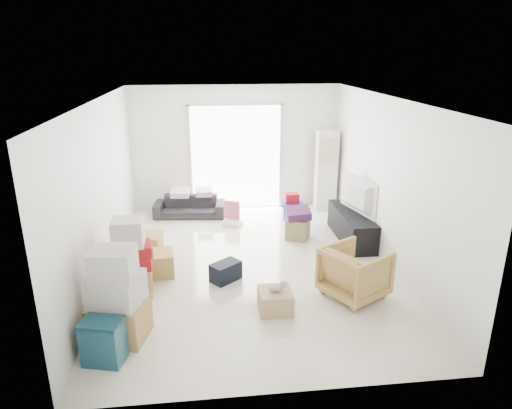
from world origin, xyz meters
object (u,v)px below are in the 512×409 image
object	(u,v)px
ottoman	(298,228)
tv_console	(352,226)
sofa	(190,203)
armchair	(355,270)
ac_tower	(326,171)
television	(353,209)
storage_bins	(103,341)
kids_table	(292,202)
wood_crate	(275,301)

from	to	relation	value
ottoman	tv_console	bearing A→B (deg)	-9.06
sofa	armchair	distance (m)	4.39
ac_tower	television	world-z (taller)	ac_tower
tv_console	storage_bins	world-z (taller)	storage_bins
sofa	storage_bins	xyz separation A→B (m)	(-0.86, -4.76, -0.02)
sofa	ottoman	bearing A→B (deg)	-29.34
tv_console	kids_table	bearing A→B (deg)	134.35
ac_tower	sofa	xyz separation A→B (m)	(-2.99, -0.15, -0.58)
armchair	television	bearing A→B (deg)	-46.99
armchair	kids_table	size ratio (longest dim) A/B	1.29
armchair	wood_crate	distance (m)	1.25
tv_console	storage_bins	xyz separation A→B (m)	(-3.90, -3.14, 0.00)
television	ac_tower	bearing A→B (deg)	-12.97
ac_tower	television	size ratio (longest dim) A/B	1.53
tv_console	sofa	world-z (taller)	sofa
storage_bins	armchair	bearing A→B (deg)	18.72
sofa	kids_table	bearing A→B (deg)	-10.96
sofa	armchair	world-z (taller)	armchair
ac_tower	kids_table	size ratio (longest dim) A/B	2.77
storage_bins	kids_table	xyz separation A→B (m)	(2.94, 4.12, 0.18)
storage_bins	kids_table	bearing A→B (deg)	54.46
ac_tower	kids_table	distance (m)	1.28
kids_table	armchair	bearing A→B (deg)	-83.40
storage_bins	wood_crate	bearing A→B (deg)	22.01
ac_tower	ottoman	bearing A→B (deg)	-120.20
armchair	wood_crate	xyz separation A→B (m)	(-1.19, -0.27, -0.26)
ac_tower	armchair	xyz separation A→B (m)	(-0.56, -3.80, -0.47)
ac_tower	kids_table	bearing A→B (deg)	-138.79
ac_tower	television	distance (m)	1.79
sofa	armchair	size ratio (longest dim) A/B	1.83
ac_tower	kids_table	xyz separation A→B (m)	(-0.91, -0.79, -0.42)
armchair	sofa	bearing A→B (deg)	3.43
sofa	ottoman	distance (m)	2.52
ac_tower	storage_bins	bearing A→B (deg)	-128.08
ottoman	ac_tower	bearing A→B (deg)	59.80
television	ottoman	size ratio (longest dim) A/B	2.89
ac_tower	wood_crate	distance (m)	4.49
ottoman	kids_table	xyz separation A→B (m)	(0.03, 0.82, 0.25)
tv_console	kids_table	distance (m)	1.38
sofa	kids_table	xyz separation A→B (m)	(2.08, -0.64, 0.16)
armchair	wood_crate	bearing A→B (deg)	72.37
storage_bins	sofa	bearing A→B (deg)	79.77
storage_bins	ac_tower	bearing A→B (deg)	51.92
television	armchair	size ratio (longest dim) A/B	1.40
sofa	ac_tower	bearing A→B (deg)	9.10
ottoman	sofa	bearing A→B (deg)	144.43
wood_crate	sofa	bearing A→B (deg)	107.55
ac_tower	sofa	size ratio (longest dim) A/B	1.17
ottoman	kids_table	size ratio (longest dim) A/B	0.63
sofa	tv_console	bearing A→B (deg)	-21.87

